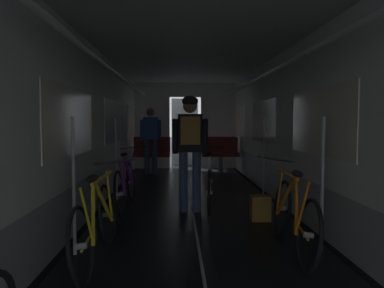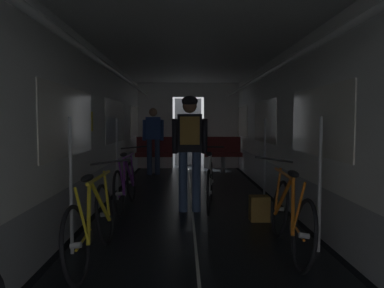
% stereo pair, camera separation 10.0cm
% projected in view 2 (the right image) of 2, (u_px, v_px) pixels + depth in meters
% --- Properties ---
extents(train_car_shell, '(3.14, 12.34, 2.57)m').
position_uv_depth(train_car_shell, '(193.00, 97.00, 5.21)').
color(train_car_shell, black).
rests_on(train_car_shell, ground).
extents(bench_seat_far_left, '(0.98, 0.51, 0.95)m').
position_uv_depth(bench_seat_far_left, '(154.00, 151.00, 9.72)').
color(bench_seat_far_left, gray).
rests_on(bench_seat_far_left, ground).
extents(bench_seat_far_right, '(0.98, 0.51, 0.95)m').
position_uv_depth(bench_seat_far_right, '(223.00, 151.00, 9.76)').
color(bench_seat_far_right, gray).
rests_on(bench_seat_far_right, ground).
extents(bicycle_purple, '(0.44, 1.69, 0.95)m').
position_uv_depth(bicycle_purple, '(126.00, 184.00, 5.71)').
color(bicycle_purple, black).
rests_on(bicycle_purple, ground).
extents(bicycle_yellow, '(0.44, 1.69, 0.95)m').
position_uv_depth(bicycle_yellow, '(93.00, 223.00, 3.54)').
color(bicycle_yellow, black).
rests_on(bicycle_yellow, ground).
extents(bicycle_orange, '(0.44, 1.69, 0.96)m').
position_uv_depth(bicycle_orange, '(290.00, 216.00, 3.80)').
color(bicycle_orange, black).
rests_on(bicycle_orange, ground).
extents(person_cyclist_aisle, '(0.53, 0.39, 1.73)m').
position_uv_depth(person_cyclist_aisle, '(190.00, 140.00, 5.47)').
color(person_cyclist_aisle, '#384C75').
rests_on(person_cyclist_aisle, ground).
extents(bicycle_white_in_aisle, '(0.44, 1.68, 0.93)m').
position_uv_depth(bicycle_white_in_aisle, '(210.00, 183.00, 5.79)').
color(bicycle_white_in_aisle, black).
rests_on(bicycle_white_in_aisle, ground).
extents(person_standing_near_bench, '(0.53, 0.23, 1.69)m').
position_uv_depth(person_standing_near_bench, '(153.00, 136.00, 9.32)').
color(person_standing_near_bench, '#384C75').
rests_on(person_standing_near_bench, ground).
extents(backpack_on_floor, '(0.26, 0.20, 0.34)m').
position_uv_depth(backpack_on_floor, '(259.00, 208.00, 5.03)').
color(backpack_on_floor, olive).
rests_on(backpack_on_floor, ground).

